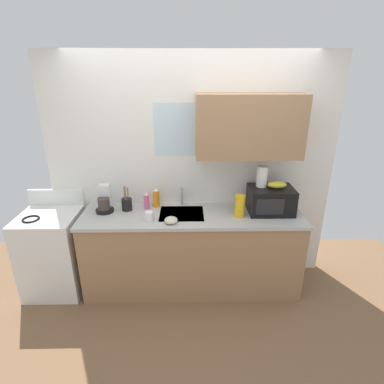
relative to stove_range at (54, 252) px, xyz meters
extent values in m
cube|color=brown|center=(1.51, -1.20, -0.47)|extent=(5.49, 4.40, 0.02)
cube|color=white|center=(1.51, 0.35, 0.79)|extent=(3.09, 0.10, 2.50)
cube|color=#9E7551|center=(2.08, 0.14, 1.33)|extent=(1.06, 0.32, 0.62)
cube|color=silver|center=(1.40, 0.31, 1.27)|extent=(0.56, 0.02, 0.55)
cube|color=#9E7551|center=(1.51, 0.00, -0.03)|extent=(2.29, 0.60, 0.86)
cube|color=#B7B7B2|center=(1.51, 0.00, 0.42)|extent=(2.32, 0.63, 0.03)
cube|color=#9EA0A5|center=(1.40, 0.02, 0.37)|extent=(0.46, 0.38, 0.14)
cylinder|color=#B2B5BA|center=(1.40, 0.24, 0.55)|extent=(0.03, 0.03, 0.21)
cube|color=white|center=(0.00, 0.00, -0.01)|extent=(0.60, 0.60, 0.90)
torus|color=black|center=(-0.12, -0.10, 0.45)|extent=(0.17, 0.17, 0.02)
cube|color=white|center=(0.00, 0.28, 0.53)|extent=(0.60, 0.04, 0.18)
cube|color=black|center=(2.33, 0.05, 0.58)|extent=(0.46, 0.34, 0.27)
cube|color=black|center=(2.28, -0.13, 0.58)|extent=(0.28, 0.01, 0.17)
ellipsoid|color=gold|center=(2.38, 0.05, 0.75)|extent=(0.20, 0.11, 0.07)
cylinder|color=white|center=(2.23, 0.10, 0.82)|extent=(0.11, 0.11, 0.22)
cylinder|color=black|center=(0.58, 0.08, 0.46)|extent=(0.19, 0.19, 0.03)
cylinder|color=#3F332D|center=(0.58, 0.07, 0.54)|extent=(0.12, 0.12, 0.13)
cube|color=silver|center=(0.58, 0.15, 0.59)|extent=(0.11, 0.09, 0.26)
cylinder|color=orange|center=(1.12, 0.21, 0.53)|extent=(0.07, 0.07, 0.19)
cone|color=white|center=(1.12, 0.21, 0.65)|extent=(0.05, 0.05, 0.04)
cylinder|color=#E55999|center=(1.02, 0.15, 0.52)|extent=(0.06, 0.06, 0.16)
cone|color=white|center=(1.02, 0.15, 0.62)|extent=(0.04, 0.04, 0.04)
cylinder|color=gold|center=(1.99, -0.05, 0.56)|extent=(0.10, 0.10, 0.23)
cylinder|color=white|center=(1.08, -0.14, 0.49)|extent=(0.08, 0.08, 0.09)
cylinder|color=black|center=(0.81, 0.12, 0.51)|extent=(0.11, 0.11, 0.13)
cylinder|color=olive|center=(0.80, 0.12, 0.59)|extent=(0.02, 0.03, 0.22)
cylinder|color=olive|center=(0.83, 0.13, 0.59)|extent=(0.01, 0.02, 0.21)
cylinder|color=olive|center=(0.81, 0.10, 0.60)|extent=(0.02, 0.03, 0.24)
ellipsoid|color=beige|center=(1.30, -0.20, 0.47)|extent=(0.13, 0.13, 0.06)
camera|label=1|loc=(1.46, -2.90, 1.83)|focal=28.69mm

